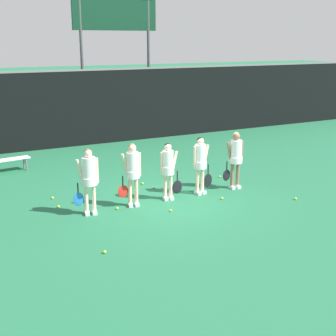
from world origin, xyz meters
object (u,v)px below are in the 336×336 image
(scoreboard, at_px, (115,23))
(player_3, at_px, (200,161))
(tennis_ball_10, at_px, (123,187))
(tennis_ball_2, at_px, (74,202))
(tennis_ball_9, at_px, (143,183))
(tennis_ball_3, at_px, (296,199))
(tennis_ball_5, at_px, (105,252))
(bench_courtside, at_px, (5,161))
(tennis_ball_8, at_px, (171,211))
(tennis_ball_6, at_px, (154,187))
(player_1, at_px, (132,170))
(player_4, at_px, (235,155))
(tennis_ball_11, at_px, (59,207))
(tennis_ball_0, at_px, (53,198))
(tennis_ball_7, at_px, (220,177))
(tennis_ball_4, at_px, (222,198))
(player_2, at_px, (168,167))
(player_0, at_px, (89,176))
(tennis_ball_1, at_px, (117,208))

(scoreboard, relative_size, player_3, 3.84)
(scoreboard, relative_size, tennis_ball_10, 93.48)
(tennis_ball_2, distance_m, tennis_ball_9, 2.51)
(scoreboard, xyz_separation_m, tennis_ball_9, (-2.34, -7.94, -5.09))
(tennis_ball_3, bearing_deg, tennis_ball_5, -172.72)
(tennis_ball_9, bearing_deg, bench_courtside, 136.47)
(scoreboard, xyz_separation_m, tennis_ball_10, (-3.04, -8.05, -5.09))
(tennis_ball_2, bearing_deg, tennis_ball_8, -41.77)
(tennis_ball_6, distance_m, tennis_ball_10, 0.94)
(player_1, distance_m, tennis_ball_9, 2.20)
(player_4, distance_m, tennis_ball_11, 5.38)
(tennis_ball_0, xyz_separation_m, tennis_ball_7, (5.43, -0.39, -0.00))
(tennis_ball_9, bearing_deg, player_3, -54.85)
(tennis_ball_4, bearing_deg, tennis_ball_9, 120.98)
(player_2, height_order, tennis_ball_8, player_2)
(bench_courtside, xyz_separation_m, tennis_ball_8, (3.25, -5.96, -0.36))
(scoreboard, height_order, tennis_ball_4, scoreboard)
(player_0, distance_m, tennis_ball_4, 3.87)
(bench_courtside, height_order, tennis_ball_9, bench_courtside)
(tennis_ball_7, bearing_deg, tennis_ball_2, -177.50)
(tennis_ball_2, bearing_deg, tennis_ball_11, -159.48)
(player_0, distance_m, tennis_ball_7, 5.11)
(player_2, bearing_deg, player_3, 9.99)
(tennis_ball_6, bearing_deg, tennis_ball_9, 103.74)
(tennis_ball_8, distance_m, tennis_ball_9, 2.57)
(player_2, height_order, tennis_ball_2, player_2)
(player_2, bearing_deg, scoreboard, 85.65)
(tennis_ball_1, xyz_separation_m, tennis_ball_5, (-1.21, -2.37, 0.00))
(player_3, bearing_deg, player_4, -5.80)
(tennis_ball_2, bearing_deg, tennis_ball_6, 3.41)
(player_3, bearing_deg, tennis_ball_8, -151.58)
(tennis_ball_0, xyz_separation_m, tennis_ball_4, (4.27, -2.26, -0.00))
(tennis_ball_10, bearing_deg, player_3, -39.24)
(tennis_ball_6, relative_size, tennis_ball_11, 1.01)
(bench_courtside, bearing_deg, tennis_ball_11, -88.27)
(tennis_ball_4, bearing_deg, tennis_ball_5, -157.11)
(player_2, bearing_deg, tennis_ball_0, 161.43)
(tennis_ball_1, bearing_deg, tennis_ball_5, -117.17)
(player_2, bearing_deg, tennis_ball_9, 101.34)
(tennis_ball_0, bearing_deg, player_0, -70.36)
(tennis_ball_2, distance_m, tennis_ball_7, 4.99)
(tennis_ball_2, xyz_separation_m, tennis_ball_3, (5.66, -2.64, -0.00))
(player_3, relative_size, tennis_ball_8, 26.11)
(bench_courtside, xyz_separation_m, tennis_ball_7, (6.17, -3.90, -0.36))
(player_0, relative_size, tennis_ball_5, 24.65)
(bench_courtside, xyz_separation_m, player_0, (1.32, -5.14, 0.64))
(player_3, distance_m, tennis_ball_0, 4.37)
(bench_courtside, height_order, player_1, player_1)
(tennis_ball_3, height_order, tennis_ball_8, tennis_ball_3)
(tennis_ball_1, height_order, tennis_ball_11, tennis_ball_11)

